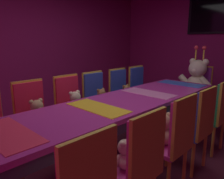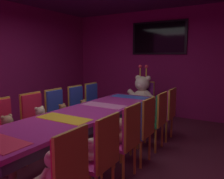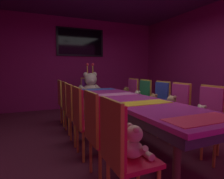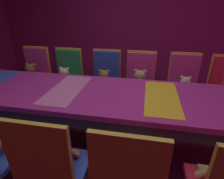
{
  "view_description": "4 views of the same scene",
  "coord_description": "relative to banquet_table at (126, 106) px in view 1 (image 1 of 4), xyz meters",
  "views": [
    {
      "loc": [
        1.77,
        -2.08,
        1.48
      ],
      "look_at": [
        -0.25,
        -0.0,
        0.83
      ],
      "focal_mm": 35.44,
      "sensor_mm": 36.0,
      "label": 1
    },
    {
      "loc": [
        2.12,
        -2.72,
        1.58
      ],
      "look_at": [
        0.19,
        0.46,
        1.04
      ],
      "focal_mm": 36.64,
      "sensor_mm": 36.0,
      "label": 2
    },
    {
      "loc": [
        -1.51,
        -2.74,
        1.22
      ],
      "look_at": [
        -0.11,
        0.44,
        0.84
      ],
      "focal_mm": 30.13,
      "sensor_mm": 36.0,
      "label": 3
    },
    {
      "loc": [
        -1.62,
        -0.32,
        1.53
      ],
      "look_at": [
        -0.19,
        -0.04,
        0.87
      ],
      "focal_mm": 28.77,
      "sensor_mm": 36.0,
      "label": 4
    }
  ],
  "objects": [
    {
      "name": "throne_chair",
      "position": [
        0.0,
        2.28,
        -0.06
      ],
      "size": [
        0.41,
        0.42,
        0.98
      ],
      "rotation": [
        0.0,
        0.0,
        -1.57
      ],
      "color": "purple",
      "rests_on": "ground_plane"
    },
    {
      "name": "chair_left_1",
      "position": [
        -0.85,
        -0.86,
        -0.06
      ],
      "size": [
        0.42,
        0.41,
        0.98
      ],
      "color": "red",
      "rests_on": "ground_plane"
    },
    {
      "name": "teddy_left_3",
      "position": [
        -0.72,
        0.25,
        -0.08
      ],
      "size": [
        0.23,
        0.29,
        0.28
      ],
      "color": "olive",
      "rests_on": "chair_left_3"
    },
    {
      "name": "chair_left_4",
      "position": [
        -0.84,
        0.82,
        -0.06
      ],
      "size": [
        0.42,
        0.41,
        0.98
      ],
      "color": "#2D47B2",
      "rests_on": "ground_plane"
    },
    {
      "name": "chair_left_3",
      "position": [
        -0.86,
        0.25,
        -0.06
      ],
      "size": [
        0.42,
        0.41,
        0.98
      ],
      "color": "#2D47B2",
      "rests_on": "ground_plane"
    },
    {
      "name": "banquet_table",
      "position": [
        0.0,
        0.0,
        0.0
      ],
      "size": [
        0.9,
        3.46,
        0.75
      ],
      "color": "#B22D8C",
      "rests_on": "ground_plane"
    },
    {
      "name": "teddy_right_3",
      "position": [
        0.7,
        0.26,
        -0.08
      ],
      "size": [
        0.23,
        0.3,
        0.29
      ],
      "rotation": [
        0.0,
        0.0,
        3.14
      ],
      "color": "olive",
      "rests_on": "chair_right_3"
    },
    {
      "name": "teddy_right_5",
      "position": [
        0.69,
        1.4,
        -0.07
      ],
      "size": [
        0.26,
        0.33,
        0.31
      ],
      "rotation": [
        0.0,
        0.0,
        3.14
      ],
      "color": "brown",
      "rests_on": "chair_right_5"
    },
    {
      "name": "ground_plane",
      "position": [
        0.0,
        0.0,
        -0.66
      ],
      "size": [
        7.9,
        7.9,
        0.0
      ],
      "primitive_type": "plane",
      "color": "#591E33"
    },
    {
      "name": "king_teddy_bear",
      "position": [
        0.0,
        2.1,
        0.1
      ],
      "size": [
        0.72,
        0.56,
        0.92
      ],
      "rotation": [
        0.0,
        0.0,
        -1.57
      ],
      "color": "beige",
      "rests_on": "throne_chair"
    },
    {
      "name": "chair_right_4",
      "position": [
        0.84,
        0.86,
        -0.06
      ],
      "size": [
        0.42,
        0.41,
        0.98
      ],
      "rotation": [
        0.0,
        0.0,
        3.14
      ],
      "color": "#268C4C",
      "rests_on": "ground_plane"
    },
    {
      "name": "wall_tv",
      "position": [
        0.0,
        3.11,
        1.39
      ],
      "size": [
        1.47,
        0.06,
        0.85
      ],
      "color": "black"
    },
    {
      "name": "teddy_right_2",
      "position": [
        0.69,
        -0.25,
        -0.06
      ],
      "size": [
        0.26,
        0.34,
        0.32
      ],
      "rotation": [
        0.0,
        0.0,
        3.14
      ],
      "color": "tan",
      "rests_on": "chair_right_2"
    },
    {
      "name": "chair_left_5",
      "position": [
        -0.85,
        1.37,
        -0.06
      ],
      "size": [
        0.42,
        0.41,
        0.98
      ],
      "color": "#2D47B2",
      "rests_on": "ground_plane"
    },
    {
      "name": "teddy_left_1",
      "position": [
        -0.7,
        -0.86,
        -0.06
      ],
      "size": [
        0.26,
        0.34,
        0.32
      ],
      "color": "tan",
      "rests_on": "chair_left_1"
    },
    {
      "name": "wall_back",
      "position": [
        0.0,
        3.2,
        0.74
      ],
      "size": [
        5.2,
        0.12,
        2.8
      ],
      "primitive_type": "cube",
      "color": "#8C1959",
      "rests_on": "ground_plane"
    },
    {
      "name": "chair_right_1",
      "position": [
        0.86,
        -0.84,
        -0.06
      ],
      "size": [
        0.42,
        0.41,
        0.98
      ],
      "rotation": [
        0.0,
        0.0,
        3.14
      ],
      "color": "#CC338C",
      "rests_on": "ground_plane"
    },
    {
      "name": "teddy_left_2",
      "position": [
        -0.72,
        -0.26,
        -0.06
      ],
      "size": [
        0.26,
        0.34,
        0.32
      ],
      "color": "beige",
      "rests_on": "chair_left_2"
    },
    {
      "name": "wall_left",
      "position": [
        -2.6,
        0.0,
        0.74
      ],
      "size": [
        0.12,
        6.4,
        2.8
      ],
      "primitive_type": "cube",
      "color": "#8C1959",
      "rests_on": "ground_plane"
    },
    {
      "name": "chair_right_3",
      "position": [
        0.85,
        0.26,
        -0.06
      ],
      "size": [
        0.42,
        0.41,
        0.98
      ],
      "rotation": [
        0.0,
        0.0,
        3.14
      ],
      "color": "#2D47B2",
      "rests_on": "ground_plane"
    },
    {
      "name": "chair_left_2",
      "position": [
        -0.86,
        -0.26,
        -0.06
      ],
      "size": [
        0.42,
        0.41,
        0.98
      ],
      "color": "red",
      "rests_on": "ground_plane"
    },
    {
      "name": "chair_right_2",
      "position": [
        0.84,
        -0.25,
        -0.06
      ],
      "size": [
        0.42,
        0.41,
        0.98
      ],
      "rotation": [
        0.0,
        0.0,
        3.14
      ],
      "color": "#CC338C",
      "rests_on": "ground_plane"
    },
    {
      "name": "teddy_right_1",
      "position": [
        0.72,
        -0.84,
        -0.09
      ],
      "size": [
        0.21,
        0.27,
        0.26
      ],
      "rotation": [
        0.0,
        0.0,
        3.14
      ],
      "color": "beige",
      "rests_on": "chair_right_1"
    },
    {
      "name": "teddy_right_4",
      "position": [
        0.7,
        0.86,
        -0.08
      ],
      "size": [
        0.23,
        0.3,
        0.28
      ],
      "rotation": [
        0.0,
        0.0,
        3.14
      ],
      "color": "beige",
      "rests_on": "chair_right_4"
    },
    {
      "name": "teddy_left_4",
      "position": [
        -0.7,
        0.82,
        -0.09
      ],
      "size": [
        0.21,
        0.27,
        0.26
      ],
      "color": "olive",
      "rests_on": "chair_left_4"
    }
  ]
}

